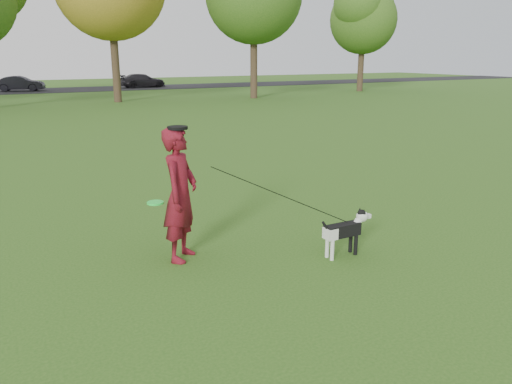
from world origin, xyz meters
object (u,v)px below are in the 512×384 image
man (180,195)px  car_mid (20,84)px  dog (346,228)px  car_right (142,81)px

man → car_mid: size_ratio=0.53×
car_mid → dog: bearing=-160.5°
man → car_mid: (0.49, 39.41, -0.34)m
man → car_mid: bearing=40.0°
car_mid → car_right: car_right is taller
car_right → man: bearing=159.3°
man → car_right: (10.68, 39.41, -0.34)m
car_mid → car_right: size_ratio=0.88×
man → dog: man is taller
man → dog: size_ratio=2.14×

